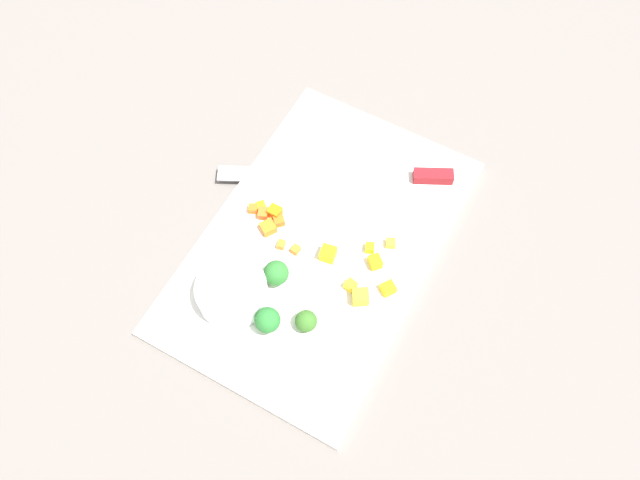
{
  "coord_description": "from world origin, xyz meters",
  "views": [
    {
      "loc": [
        -0.36,
        -0.2,
        0.83
      ],
      "look_at": [
        0.0,
        0.0,
        0.02
      ],
      "focal_mm": 36.07,
      "sensor_mm": 36.0,
      "label": 1
    }
  ],
  "objects": [
    {
      "name": "ground_plane",
      "position": [
        0.0,
        0.0,
        0.0
      ],
      "size": [
        4.0,
        4.0,
        0.0
      ],
      "primitive_type": "plane",
      "color": "slate"
    },
    {
      "name": "cutting_board",
      "position": [
        0.0,
        0.0,
        0.01
      ],
      "size": [
        0.47,
        0.31,
        0.01
      ],
      "primitive_type": "cube",
      "color": "white",
      "rests_on": "ground_plane"
    },
    {
      "name": "prep_bowl",
      "position": [
        -0.13,
        0.06,
        0.03
      ],
      "size": [
        0.1,
        0.1,
        0.03
      ],
      "primitive_type": "cylinder",
      "color": "white",
      "rests_on": "cutting_board"
    },
    {
      "name": "chef_knife",
      "position": [
        0.13,
        -0.01,
        0.02
      ],
      "size": [
        0.18,
        0.32,
        0.02
      ],
      "rotation": [
        0.0,
        0.0,
        2.04
      ],
      "color": "silver",
      "rests_on": "cutting_board"
    },
    {
      "name": "carrot_dice_0",
      "position": [
        -0.03,
        0.05,
        0.02
      ],
      "size": [
        0.01,
        0.01,
        0.01
      ],
      "primitive_type": "cube",
      "rotation": [
        0.0,
        0.0,
        1.81
      ],
      "color": "orange",
      "rests_on": "cutting_board"
    },
    {
      "name": "carrot_dice_1",
      "position": [
        -0.02,
        0.08,
        0.02
      ],
      "size": [
        0.03,
        0.03,
        0.01
      ],
      "primitive_type": "cube",
      "rotation": [
        0.0,
        0.0,
        1.02
      ],
      "color": "orange",
      "rests_on": "cutting_board"
    },
    {
      "name": "carrot_dice_2",
      "position": [
        -0.03,
        0.02,
        0.02
      ],
      "size": [
        0.01,
        0.01,
        0.01
      ],
      "primitive_type": "cube",
      "rotation": [
        0.0,
        0.0,
        3.05
      ],
      "color": "orange",
      "rests_on": "cutting_board"
    },
    {
      "name": "carrot_dice_3",
      "position": [
        0.01,
        0.1,
        0.02
      ],
      "size": [
        0.02,
        0.02,
        0.01
      ],
      "primitive_type": "cube",
      "rotation": [
        0.0,
        0.0,
        2.39
      ],
      "color": "orange",
      "rests_on": "cutting_board"
    },
    {
      "name": "carrot_dice_4",
      "position": [
        0.01,
        0.08,
        0.02
      ],
      "size": [
        0.02,
        0.02,
        0.02
      ],
      "primitive_type": "cube",
      "rotation": [
        0.0,
        0.0,
        3.14
      ],
      "color": "orange",
      "rests_on": "cutting_board"
    },
    {
      "name": "carrot_dice_5",
      "position": [
        -0.0,
        0.11,
        0.02
      ],
      "size": [
        0.02,
        0.02,
        0.01
      ],
      "primitive_type": "cube",
      "rotation": [
        0.0,
        0.0,
        1.98
      ],
      "color": "orange",
      "rests_on": "cutting_board"
    },
    {
      "name": "carrot_dice_6",
      "position": [
        0.0,
        0.07,
        0.02
      ],
      "size": [
        0.02,
        0.02,
        0.01
      ],
      "primitive_type": "cube",
      "rotation": [
        0.0,
        0.0,
        2.35
      ],
      "color": "orange",
      "rests_on": "cutting_board"
    },
    {
      "name": "carrot_dice_7",
      "position": [
        -0.0,
        0.09,
        0.02
      ],
      "size": [
        0.02,
        0.02,
        0.01
      ],
      "primitive_type": "cube",
      "rotation": [
        0.0,
        0.0,
        1.93
      ],
      "color": "orange",
      "rests_on": "cutting_board"
    },
    {
      "name": "pepper_dice_0",
      "position": [
        0.05,
        -0.09,
        0.02
      ],
      "size": [
        0.02,
        0.02,
        0.01
      ],
      "primitive_type": "cube",
      "rotation": [
        0.0,
        0.0,
        2.01
      ],
      "color": "yellow",
      "rests_on": "cutting_board"
    },
    {
      "name": "pepper_dice_1",
      "position": [
        -0.02,
        -0.12,
        0.02
      ],
      "size": [
        0.02,
        0.02,
        0.01
      ],
      "primitive_type": "cube",
      "rotation": [
        0.0,
        0.0,
        0.96
      ],
      "color": "yellow",
      "rests_on": "cutting_board"
    },
    {
      "name": "pepper_dice_2",
      "position": [
        -0.04,
        -0.07,
        0.02
      ],
      "size": [
        0.02,
        0.02,
        0.01
      ],
      "primitive_type": "cube",
      "rotation": [
        0.0,
        0.0,
        1.36
      ],
      "color": "yellow",
      "rests_on": "cutting_board"
    },
    {
      "name": "pepper_dice_3",
      "position": [
        -0.01,
        -0.02,
        0.02
      ],
      "size": [
        0.02,
        0.02,
        0.02
      ],
      "primitive_type": "cube",
      "rotation": [
        0.0,
        0.0,
        0.16
      ],
      "color": "yellow",
      "rests_on": "cutting_board"
    },
    {
      "name": "pepper_dice_4",
      "position": [
        0.01,
        -0.08,
        0.02
      ],
      "size": [
        0.02,
        0.02,
        0.02
      ],
      "primitive_type": "cube",
      "rotation": [
        0.0,
        0.0,
        2.41
      ],
      "color": "yellow",
      "rests_on": "cutting_board"
    },
    {
      "name": "pepper_dice_5",
      "position": [
        -0.05,
        -0.09,
        0.02
      ],
      "size": [
        0.03,
        0.03,
        0.02
      ],
      "primitive_type": "cube",
      "rotation": [
        0.0,
        0.0,
        0.55
      ],
      "color": "yellow",
      "rests_on": "cutting_board"
    },
    {
      "name": "pepper_dice_6",
      "position": [
        0.02,
        -0.07,
        0.02
      ],
      "size": [
        0.02,
        0.02,
        0.01
      ],
      "primitive_type": "cube",
      "rotation": [
        0.0,
        0.0,
        0.41
      ],
      "color": "yellow",
      "rests_on": "cutting_board"
    },
    {
      "name": "broccoli_floret_0",
      "position": [
        -0.08,
        0.02,
        0.03
      ],
      "size": [
        0.03,
        0.03,
        0.04
      ],
      "color": "#92AB56",
      "rests_on": "cutting_board"
    },
    {
      "name": "broccoli_floret_1",
      "position": [
        -0.14,
        0.0,
        0.04
      ],
      "size": [
        0.03,
        0.03,
        0.04
      ],
      "color": "#8AB85F",
      "rests_on": "cutting_board"
    },
    {
      "name": "broccoli_floret_2",
      "position": [
        -0.12,
        -0.04,
        0.03
      ],
      "size": [
        0.03,
        0.03,
        0.03
      ],
      "color": "#81C165",
      "rests_on": "cutting_board"
    }
  ]
}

